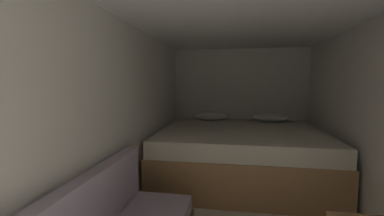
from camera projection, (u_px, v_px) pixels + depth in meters
name	position (u px, v px, depth m)	size (l,w,h in m)	color
wall_back	(239.00, 104.00, 4.68)	(2.53, 0.05, 2.04)	silver
wall_left	(117.00, 123.00, 2.45)	(0.05, 4.90, 2.04)	silver
ceiling_slab	(248.00, 6.00, 2.15)	(2.53, 4.90, 0.05)	white
bed	(240.00, 153.00, 3.71)	(2.31, 1.99, 0.90)	#9E7247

